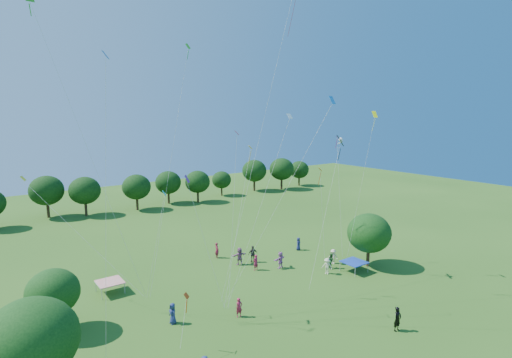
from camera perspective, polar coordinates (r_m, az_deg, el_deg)
The scene contains 34 objects.
near_tree_west at distance 25.86m, azimuth -29.46°, elevation -19.41°, with size 4.95×4.95×6.42m.
near_tree_north at distance 33.84m, azimuth -27.02°, elevation -14.21°, with size 3.79×3.79×4.89m.
near_tree_east at distance 44.19m, azimuth 15.85°, elevation -7.43°, with size 4.59×4.59×5.73m.
treeline at distance 69.69m, azimuth -21.74°, elevation -1.31°, with size 88.01×8.77×6.77m.
tent_red_stripe at distance 39.62m, azimuth -20.16°, elevation -13.65°, with size 2.20×2.20×1.10m.
tent_blue at distance 43.10m, azimuth 13.84°, elevation -11.45°, with size 2.20×2.20×1.10m.
man_in_black at distance 33.33m, azimuth 19.56°, elevation -18.33°, with size 0.70×0.45×1.88m, color black.
crowd_person_0 at distance 33.22m, azimuth -11.82°, elevation -18.28°, with size 0.82×0.44×1.66m, color navy.
crowd_person_1 at distance 33.54m, azimuth -2.43°, elevation -17.87°, with size 0.59×0.38×1.58m, color #9E1C3C.
crowd_person_2 at distance 43.60m, azimuth 10.71°, elevation -11.40°, with size 0.80×0.43×1.63m, color #255828.
crowd_person_3 at distance 44.81m, azimuth 10.96°, elevation -10.83°, with size 1.07×0.48×1.64m, color beige.
crowd_person_4 at distance 44.49m, azimuth -0.45°, elevation -10.66°, with size 1.09×0.49×1.85m, color #382F2C.
crowd_person_5 at distance 42.98m, azimuth 3.49°, elevation -11.44°, with size 1.68×0.60×1.80m, color #AD65AD.
crowd_person_7 at distance 42.39m, azimuth -0.05°, elevation -11.82°, with size 0.62×0.40×1.66m, color maroon.
crowd_person_9 at distance 42.02m, azimuth 10.12°, elevation -12.16°, with size 1.10×0.49×1.68m, color beige.
crowd_person_11 at distance 43.85m, azimuth -2.37°, elevation -10.94°, with size 1.76×0.63×1.89m, color #95577F.
crowd_person_12 at distance 48.50m, azimuth 6.08°, elevation -9.19°, with size 0.76×0.41×1.55m, color navy.
crowd_person_13 at distance 45.95m, azimuth -5.61°, elevation -10.09°, with size 0.66×0.43×1.78m, color maroon.
pirate_kite at distance 39.55m, azimuth 11.90°, elevation 5.06°, with size 7.57×3.98×12.77m.
red_high_kite at distance 34.39m, azimuth 3.22°, elevation 16.81°, with size 8.13×1.28×24.94m.
small_kite_0 at distance 30.73m, azimuth -3.05°, elevation 0.42°, with size 2.05×1.63×13.54m.
small_kite_1 at distance 40.74m, azimuth 9.25°, elevation -1.24°, with size 0.57×0.94×9.46m.
small_kite_2 at distance 37.83m, azimuth -27.33°, elevation -3.36°, with size 7.25×8.86×9.60m.
small_kite_3 at distance 34.25m, azimuth -11.04°, elevation 9.52°, with size 5.07×1.92×20.60m.
small_kite_4 at distance 29.23m, azimuth 7.56°, elevation 4.82°, with size 6.78×5.03×16.06m.
small_kite_5 at distance 30.59m, azimuth -9.03°, elevation -2.78°, with size 2.00×2.81×10.24m.
small_kite_6 at distance 30.78m, azimuth 2.43°, elevation 1.58°, with size 5.74×0.95×14.83m.
small_kite_7 at distance 32.22m, azimuth -13.45°, elevation -4.98°, with size 1.62×1.38×8.92m.
small_kite_8 at distance 28.41m, azimuth -9.97°, elevation -16.99°, with size 1.48×1.67×2.89m.
small_kite_9 at distance 33.04m, azimuth -1.69°, elevation -1.06°, with size 4.69×3.05×12.15m.
small_kite_10 at distance 40.62m, azimuth 16.00°, elevation 5.56°, with size 2.09×1.64×15.07m.
small_kite_11 at distance 32.92m, azimuth -26.06°, elevation 12.46°, with size 6.54×3.22×23.03m.
small_kite_12 at distance 22.55m, azimuth -20.68°, elevation 3.96°, with size 1.11×0.89×17.97m.
small_kite_13 at distance 43.07m, azimuth 11.68°, elevation 1.12°, with size 1.36×2.55×12.51m.
Camera 1 is at (-18.36, -11.18, 16.09)m, focal length 28.00 mm.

